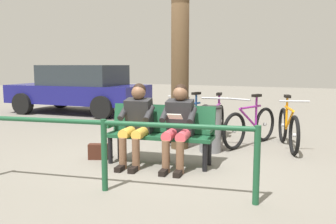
{
  "coord_description": "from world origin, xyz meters",
  "views": [
    {
      "loc": [
        -2.31,
        4.8,
        1.47
      ],
      "look_at": [
        0.04,
        -0.14,
        0.75
      ],
      "focal_mm": 38.19,
      "sensor_mm": 36.0,
      "label": 1
    }
  ],
  "objects_px": {
    "bicycle_orange": "(288,128)",
    "bicycle_silver": "(250,126)",
    "tree_trunk": "(180,47)",
    "bicycle_purple": "(191,122)",
    "handbag": "(98,152)",
    "person_reading": "(179,122)",
    "person_companion": "(137,120)",
    "parked_car": "(80,88)",
    "bench": "(161,130)",
    "litter_bin": "(211,129)",
    "bicycle_black": "(217,123)"
  },
  "relations": [
    {
      "from": "person_reading",
      "to": "bicycle_purple",
      "type": "height_order",
      "value": "person_reading"
    },
    {
      "from": "bicycle_silver",
      "to": "parked_car",
      "type": "height_order",
      "value": "parked_car"
    },
    {
      "from": "person_companion",
      "to": "parked_car",
      "type": "distance_m",
      "value": 6.21
    },
    {
      "from": "person_reading",
      "to": "parked_car",
      "type": "bearing_deg",
      "value": -47.83
    },
    {
      "from": "tree_trunk",
      "to": "bicycle_purple",
      "type": "xyz_separation_m",
      "value": [
        0.09,
        -0.75,
        -1.42
      ]
    },
    {
      "from": "handbag",
      "to": "bicycle_orange",
      "type": "relative_size",
      "value": 0.19
    },
    {
      "from": "litter_bin",
      "to": "bicycle_purple",
      "type": "distance_m",
      "value": 1.04
    },
    {
      "from": "bench",
      "to": "bicycle_black",
      "type": "relative_size",
      "value": 0.99
    },
    {
      "from": "bicycle_purple",
      "to": "person_reading",
      "type": "bearing_deg",
      "value": 29.27
    },
    {
      "from": "bicycle_orange",
      "to": "bicycle_purple",
      "type": "height_order",
      "value": "same"
    },
    {
      "from": "bicycle_silver",
      "to": "bench",
      "type": "bearing_deg",
      "value": -8.36
    },
    {
      "from": "bench",
      "to": "parked_car",
      "type": "bearing_deg",
      "value": -48.96
    },
    {
      "from": "bicycle_orange",
      "to": "parked_car",
      "type": "distance_m",
      "value": 6.8
    },
    {
      "from": "bicycle_silver",
      "to": "parked_car",
      "type": "relative_size",
      "value": 0.37
    },
    {
      "from": "bench",
      "to": "tree_trunk",
      "type": "relative_size",
      "value": 0.46
    },
    {
      "from": "handbag",
      "to": "bicycle_silver",
      "type": "height_order",
      "value": "bicycle_silver"
    },
    {
      "from": "bicycle_orange",
      "to": "bicycle_black",
      "type": "relative_size",
      "value": 0.97
    },
    {
      "from": "person_companion",
      "to": "tree_trunk",
      "type": "xyz_separation_m",
      "value": [
        -0.16,
        -1.22,
        1.12
      ]
    },
    {
      "from": "bicycle_purple",
      "to": "bicycle_orange",
      "type": "bearing_deg",
      "value": 104.91
    },
    {
      "from": "person_reading",
      "to": "tree_trunk",
      "type": "distance_m",
      "value": 1.66
    },
    {
      "from": "person_reading",
      "to": "parked_car",
      "type": "relative_size",
      "value": 0.28
    },
    {
      "from": "person_companion",
      "to": "tree_trunk",
      "type": "distance_m",
      "value": 1.67
    },
    {
      "from": "bench",
      "to": "bicycle_silver",
      "type": "distance_m",
      "value": 2.02
    },
    {
      "from": "bicycle_orange",
      "to": "parked_car",
      "type": "height_order",
      "value": "parked_car"
    },
    {
      "from": "person_reading",
      "to": "bicycle_purple",
      "type": "bearing_deg",
      "value": -82.24
    },
    {
      "from": "litter_bin",
      "to": "bicycle_black",
      "type": "xyz_separation_m",
      "value": [
        0.14,
        -0.83,
        -0.03
      ]
    },
    {
      "from": "litter_bin",
      "to": "bench",
      "type": "bearing_deg",
      "value": 65.26
    },
    {
      "from": "person_reading",
      "to": "bicycle_orange",
      "type": "height_order",
      "value": "person_reading"
    },
    {
      "from": "bicycle_orange",
      "to": "bicycle_silver",
      "type": "distance_m",
      "value": 0.66
    },
    {
      "from": "tree_trunk",
      "to": "person_companion",
      "type": "bearing_deg",
      "value": 82.56
    },
    {
      "from": "person_companion",
      "to": "handbag",
      "type": "distance_m",
      "value": 0.88
    },
    {
      "from": "person_companion",
      "to": "bicycle_orange",
      "type": "height_order",
      "value": "person_companion"
    },
    {
      "from": "tree_trunk",
      "to": "litter_bin",
      "type": "bearing_deg",
      "value": 176.59
    },
    {
      "from": "person_companion",
      "to": "bicycle_silver",
      "type": "relative_size",
      "value": 0.75
    },
    {
      "from": "litter_bin",
      "to": "bicycle_black",
      "type": "distance_m",
      "value": 0.84
    },
    {
      "from": "litter_bin",
      "to": "bicycle_orange",
      "type": "bearing_deg",
      "value": -143.35
    },
    {
      "from": "bench",
      "to": "parked_car",
      "type": "relative_size",
      "value": 0.38
    },
    {
      "from": "handbag",
      "to": "parked_car",
      "type": "distance_m",
      "value": 5.78
    },
    {
      "from": "bench",
      "to": "tree_trunk",
      "type": "distance_m",
      "value": 1.64
    },
    {
      "from": "handbag",
      "to": "bicycle_purple",
      "type": "height_order",
      "value": "bicycle_purple"
    },
    {
      "from": "bicycle_purple",
      "to": "person_companion",
      "type": "bearing_deg",
      "value": 10.56
    },
    {
      "from": "handbag",
      "to": "person_companion",
      "type": "bearing_deg",
      "value": -178.01
    },
    {
      "from": "person_reading",
      "to": "person_companion",
      "type": "distance_m",
      "value": 0.64
    },
    {
      "from": "bench",
      "to": "bicycle_purple",
      "type": "distance_m",
      "value": 1.78
    },
    {
      "from": "bicycle_orange",
      "to": "bicycle_purple",
      "type": "distance_m",
      "value": 1.83
    },
    {
      "from": "person_reading",
      "to": "bicycle_purple",
      "type": "xyz_separation_m",
      "value": [
        0.56,
        -1.88,
        -0.31
      ]
    },
    {
      "from": "tree_trunk",
      "to": "bicycle_purple",
      "type": "relative_size",
      "value": 2.16
    },
    {
      "from": "litter_bin",
      "to": "bicycle_orange",
      "type": "height_order",
      "value": "bicycle_orange"
    },
    {
      "from": "handbag",
      "to": "litter_bin",
      "type": "distance_m",
      "value": 1.9
    },
    {
      "from": "tree_trunk",
      "to": "bicycle_orange",
      "type": "bearing_deg",
      "value": -154.64
    }
  ]
}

